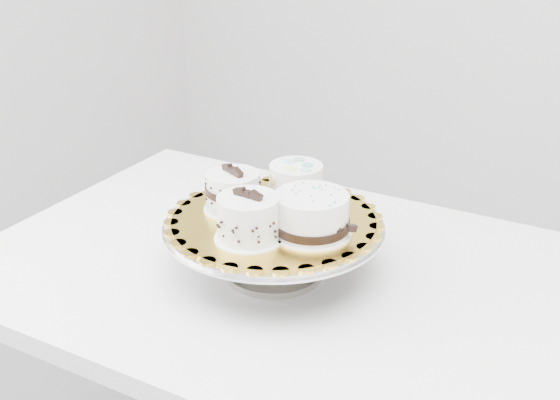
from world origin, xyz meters
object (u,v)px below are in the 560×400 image
Objects in this scene: cake_board at (274,220)px; cake_dots at (296,183)px; cake_swirl at (248,219)px; cake_ribbon at (312,216)px; table at (291,310)px; cake_stand at (274,238)px; cake_banded at (233,193)px.

cake_dots is at bearing 96.01° from cake_board.
cake_dots is (-0.02, 0.16, 0.00)m from cake_swirl.
cake_swirl is 0.10m from cake_ribbon.
cake_dots reaches higher than table.
cake_board is at bearing -114.68° from table.
cake_stand is at bearing -162.50° from cake_ribbon.
cake_board is at bearing -63.43° from cake_stand.
cake_ribbon is (0.09, -0.09, -0.00)m from cake_dots.
table is 3.17× the size of cake_stand.
cake_banded is (-0.08, -0.01, 0.07)m from cake_stand.
cake_ribbon is (0.08, -0.01, 0.03)m from cake_board.
cake_banded reaches higher than table.
cake_board is 0.09m from cake_ribbon.
cake_board is 0.09m from cake_dots.
cake_swirl is (-0.00, -0.12, 0.23)m from table.
cake_ribbon is (0.08, -0.01, 0.07)m from cake_stand.
cake_ribbon is at bearing -6.62° from cake_stand.
cake_banded is 0.11m from cake_dots.
cake_banded reaches higher than cake_board.
cake_swirl reaches higher than cake_dots.
cake_ribbon is (0.07, 0.07, -0.00)m from cake_swirl.
cake_swirl is 0.16m from cake_dots.
cake_banded is 0.95× the size of cake_dots.
cake_board is at bearing -106.37° from cake_dots.
table is 0.24m from cake_dots.
cake_banded is at bearing 139.90° from cake_swirl.
cake_stand reaches higher than table.
cake_dots is (-0.01, 0.08, 0.04)m from cake_board.
cake_banded reaches higher than cake_ribbon.
cake_dots is (0.07, 0.09, 0.00)m from cake_banded.
cake_banded is at bearing -173.16° from cake_board.
cake_swirl is at bearing -20.93° from cake_banded.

